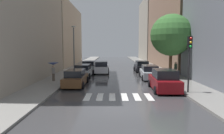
% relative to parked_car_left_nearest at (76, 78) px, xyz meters
% --- Properties ---
extents(ground_plane, '(28.00, 72.00, 0.04)m').
position_rel_parked_car_left_nearest_xyz_m(ground_plane, '(3.89, 17.19, -0.75)').
color(ground_plane, '#38383B').
extents(sidewalk_left, '(3.00, 72.00, 0.15)m').
position_rel_parked_car_left_nearest_xyz_m(sidewalk_left, '(-2.61, 17.19, -0.65)').
color(sidewalk_left, gray).
rests_on(sidewalk_left, ground).
extents(sidewalk_right, '(3.00, 72.00, 0.15)m').
position_rel_parked_car_left_nearest_xyz_m(sidewalk_right, '(10.39, 17.19, -0.65)').
color(sidewalk_right, gray).
rests_on(sidewalk_right, ground).
extents(crosswalk_stripes, '(4.95, 2.20, 0.01)m').
position_rel_parked_car_left_nearest_xyz_m(crosswalk_stripes, '(3.89, -4.20, -0.72)').
color(crosswalk_stripes, silver).
rests_on(crosswalk_stripes, ground).
extents(building_left_mid, '(6.00, 18.86, 11.73)m').
position_rel_parked_car_left_nearest_xyz_m(building_left_mid, '(-7.11, 21.94, 5.14)').
color(building_left_mid, '#B2A38C').
rests_on(building_left_mid, ground).
extents(building_right_mid, '(6.00, 21.79, 20.44)m').
position_rel_parked_car_left_nearest_xyz_m(building_right_mid, '(14.89, 17.75, 9.49)').
color(building_right_mid, '#8C6B56').
rests_on(building_right_mid, ground).
extents(building_right_far, '(6.00, 15.68, 16.41)m').
position_rel_parked_car_left_nearest_xyz_m(building_right_far, '(14.89, 37.59, 7.48)').
color(building_right_far, '#9E9384').
rests_on(building_right_far, ground).
extents(parked_car_left_nearest, '(2.01, 4.51, 1.54)m').
position_rel_parked_car_left_nearest_xyz_m(parked_car_left_nearest, '(0.00, 0.00, 0.00)').
color(parked_car_left_nearest, brown).
rests_on(parked_car_left_nearest, ground).
extents(parked_car_left_second, '(2.17, 4.71, 1.53)m').
position_rel_parked_car_left_nearest_xyz_m(parked_car_left_second, '(-0.09, 5.75, -0.00)').
color(parked_car_left_second, '#B2B7BF').
rests_on(parked_car_left_second, ground).
extents(parked_car_left_third, '(2.22, 4.12, 1.60)m').
position_rel_parked_car_left_nearest_xyz_m(parked_car_left_third, '(0.04, 11.08, 0.02)').
color(parked_car_left_third, '#B2B7BF').
rests_on(parked_car_left_third, ground).
extents(parked_car_right_nearest, '(2.26, 4.54, 1.80)m').
position_rel_parked_car_left_nearest_xyz_m(parked_car_right_nearest, '(7.80, -2.01, 0.11)').
color(parked_car_right_nearest, maroon).
rests_on(parked_car_right_nearest, ground).
extents(parked_car_right_second, '(2.21, 4.84, 1.57)m').
position_rel_parked_car_left_nearest_xyz_m(parked_car_right_second, '(7.72, 4.18, 0.01)').
color(parked_car_right_second, '#B2B7BF').
rests_on(parked_car_right_second, ground).
extents(parked_car_right_third, '(2.10, 4.04, 1.62)m').
position_rel_parked_car_left_nearest_xyz_m(parked_car_right_third, '(7.81, 10.77, 0.03)').
color(parked_car_right_third, black).
rests_on(parked_car_right_third, ground).
extents(car_midroad, '(2.16, 4.63, 1.63)m').
position_rel_parked_car_left_nearest_xyz_m(car_midroad, '(1.96, 9.48, 0.04)').
color(car_midroad, silver).
rests_on(car_midroad, ground).
extents(pedestrian_foreground, '(0.36, 0.36, 1.64)m').
position_rel_parked_car_left_nearest_xyz_m(pedestrian_foreground, '(11.29, 5.99, 0.28)').
color(pedestrian_foreground, brown).
rests_on(pedestrian_foreground, sidewalk_right).
extents(pedestrian_near_tree, '(1.11, 1.11, 1.87)m').
position_rel_parked_car_left_nearest_xyz_m(pedestrian_near_tree, '(-2.64, 1.91, 0.84)').
color(pedestrian_near_tree, brown).
rests_on(pedestrian_near_tree, sidewalk_left).
extents(street_tree_right, '(4.83, 4.83, 7.29)m').
position_rel_parked_car_left_nearest_xyz_m(street_tree_right, '(10.30, 4.87, 4.28)').
color(street_tree_right, '#513823').
rests_on(street_tree_right, sidewalk_right).
extents(traffic_light_right_corner, '(0.30, 0.42, 4.30)m').
position_rel_parked_car_left_nearest_xyz_m(traffic_light_right_corner, '(9.34, -3.32, 2.56)').
color(traffic_light_right_corner, black).
rests_on(traffic_light_right_corner, sidewalk_right).
extents(lamp_post_left, '(0.60, 0.28, 6.29)m').
position_rel_parked_car_left_nearest_xyz_m(lamp_post_left, '(-1.66, 8.18, 3.09)').
color(lamp_post_left, '#595B60').
rests_on(lamp_post_left, sidewalk_left).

